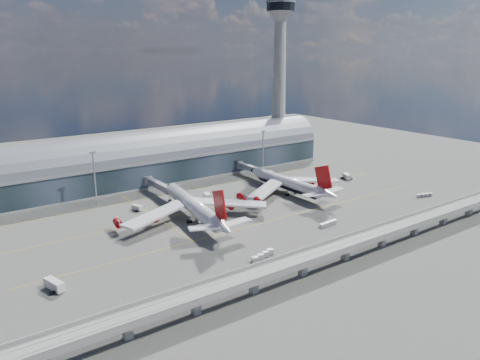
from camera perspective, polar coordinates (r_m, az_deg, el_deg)
ground at (r=207.18m, az=1.31°, el=-4.39°), size 500.00×500.00×0.00m
taxi_lines at (r=224.28m, az=-2.08°, el=-2.83°), size 200.00×80.12×0.01m
terminal at (r=268.03m, az=-8.72°, el=2.57°), size 200.00×30.00×28.00m
control_tower at (r=313.35m, az=4.81°, el=11.99°), size 19.00×19.00×103.00m
guideway at (r=167.62m, az=12.76°, el=-7.79°), size 220.00×8.50×7.20m
floodlight_mast_left at (r=228.37m, az=-17.31°, el=0.37°), size 3.00×0.70×25.70m
floodlight_mast_right at (r=274.87m, az=2.81°, el=3.54°), size 3.00×0.70×25.70m
airliner_left at (r=200.43m, az=-5.55°, el=-3.28°), size 67.65×71.18×21.73m
airliner_right at (r=238.70m, az=6.04°, el=-0.45°), size 60.99×63.71×20.28m
jet_bridge_left at (r=239.75m, az=-10.02°, el=-0.55°), size 4.40×28.00×7.25m
jet_bridge_right at (r=267.59m, az=1.53°, el=1.37°), size 4.40×32.00×7.25m
service_truck_0 at (r=156.32m, az=-21.71°, el=-11.79°), size 4.72×8.30×3.27m
service_truck_1 at (r=200.70m, az=-4.67°, el=-4.64°), size 5.58×3.20×3.08m
service_truck_2 at (r=200.13m, az=-3.25°, el=-4.69°), size 8.24×4.32×2.87m
service_truck_3 at (r=271.88m, az=12.85°, el=0.42°), size 4.98×6.93×3.14m
service_truck_4 at (r=229.13m, az=-4.04°, el=-2.02°), size 4.41×6.23×3.29m
service_truck_5 at (r=218.72m, az=-12.46°, el=-3.32°), size 3.68×5.57×2.51m
cargo_train_0 at (r=166.52m, az=2.79°, el=-9.18°), size 11.39×4.44×1.88m
cargo_train_1 at (r=198.96m, az=10.70°, el=-5.27°), size 9.95×2.31×1.64m
cargo_train_2 at (r=250.84m, az=21.58°, el=-1.74°), size 9.85×3.82×1.63m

